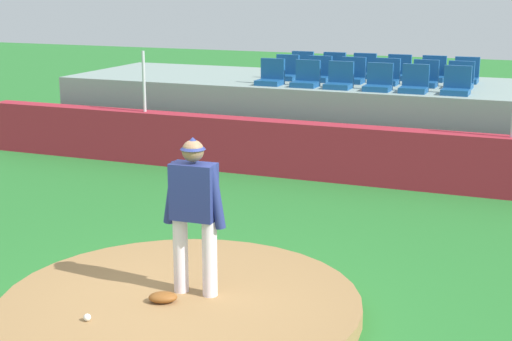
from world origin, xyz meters
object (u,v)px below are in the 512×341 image
fielding_glove (163,297)px  stadium_chair_9 (387,76)px  stadium_chair_6 (286,72)px  pitcher (194,205)px  stadium_chair_15 (398,72)px  stadium_chair_12 (301,68)px  stadium_chair_8 (352,75)px  stadium_chair_7 (319,73)px  stadium_chair_17 (466,75)px  stadium_chair_1 (306,78)px  stadium_chair_11 (460,80)px  stadium_chair_2 (339,80)px  stadium_chair_4 (414,84)px  stadium_chair_13 (333,69)px  stadium_chair_0 (271,77)px  stadium_chair_3 (379,82)px  stadium_chair_16 (433,73)px  stadium_chair_10 (425,78)px  stadium_chair_14 (364,70)px  stadium_chair_5 (456,85)px  baseball (87,317)px

fielding_glove → stadium_chair_9: bearing=63.2°
stadium_chair_6 → stadium_chair_9: same height
pitcher → stadium_chair_15: stadium_chair_15 is taller
fielding_glove → stadium_chair_12: stadium_chair_12 is taller
fielding_glove → stadium_chair_8: size_ratio=0.60×
stadium_chair_7 → stadium_chair_17: same height
stadium_chair_12 → stadium_chair_8: bearing=147.9°
stadium_chair_8 → stadium_chair_17: (2.10, 0.87, 0.00)m
stadium_chair_15 → stadium_chair_17: 1.36m
stadium_chair_1 → stadium_chair_11: (2.76, 0.87, 0.00)m
pitcher → fielding_glove: bearing=-123.6°
stadium_chair_6 → stadium_chair_17: size_ratio=1.00×
fielding_glove → stadium_chair_2: 7.56m
pitcher → stadium_chair_6: bearing=100.6°
stadium_chair_11 → stadium_chair_17: same height
stadium_chair_4 → stadium_chair_6: (-2.80, 0.90, 0.00)m
stadium_chair_12 → stadium_chair_13: same height
stadium_chair_0 → stadium_chair_3: 2.14m
stadium_chair_2 → stadium_chair_13: same height
stadium_chair_9 → stadium_chair_16: bearing=-130.3°
pitcher → stadium_chair_4: (0.95, 7.08, 0.46)m
stadium_chair_9 → stadium_chair_10: size_ratio=1.00×
stadium_chair_8 → stadium_chair_11: bearing=179.3°
stadium_chair_6 → stadium_chair_16: 2.98m
stadium_chair_6 → pitcher: bearing=103.1°
stadium_chair_0 → stadium_chair_6: 0.88m
stadium_chair_6 → stadium_chair_10: 2.83m
stadium_chair_8 → stadium_chair_11: 2.10m
stadium_chair_4 → stadium_chair_15: same height
stadium_chair_3 → stadium_chair_17: same height
stadium_chair_3 → stadium_chair_12: 2.76m
pitcher → stadium_chair_14: bearing=90.5°
stadium_chair_4 → stadium_chair_10: same height
stadium_chair_2 → stadium_chair_5: size_ratio=1.00×
stadium_chair_10 → stadium_chair_14: (-1.43, 0.92, 0.00)m
stadium_chair_17 → stadium_chair_0: bearing=26.8°
stadium_chair_16 → stadium_chair_12: bearing=1.0°
pitcher → stadium_chair_11: size_ratio=3.40×
stadium_chair_2 → stadium_chair_4: size_ratio=1.00×
stadium_chair_9 → baseball: bearing=84.2°
baseball → stadium_chair_3: (0.97, 8.08, 1.41)m
stadium_chair_6 → stadium_chair_16: size_ratio=1.00×
stadium_chair_5 → stadium_chair_12: size_ratio=1.00×
stadium_chair_4 → stadium_chair_17: size_ratio=1.00×
stadium_chair_7 → stadium_chair_14: (0.70, 0.90, 0.00)m
stadium_chair_8 → stadium_chair_5: bearing=157.4°
fielding_glove → stadium_chair_15: (0.49, 9.23, 1.40)m
stadium_chair_13 → stadium_chair_6: bearing=50.2°
baseball → stadium_chair_4: size_ratio=0.15×
stadium_chair_12 → stadium_chair_17: same height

